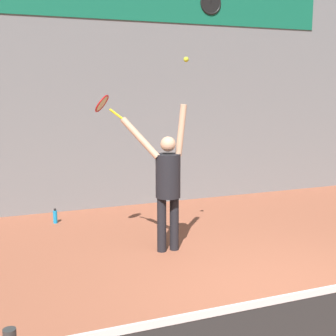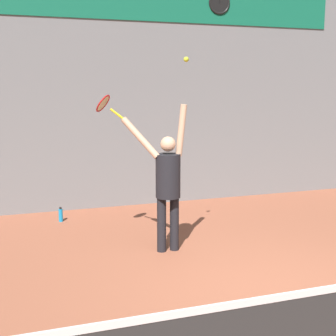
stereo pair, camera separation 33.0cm
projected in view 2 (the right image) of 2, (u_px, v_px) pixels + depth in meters
ground_plane at (286, 300)px, 5.14m from camera, size 18.00×18.00×0.00m
back_wall at (158, 78)px, 9.11m from camera, size 18.00×0.10×5.00m
scoreboard_clock at (219, 3)px, 9.18m from camera, size 0.45×0.04×0.45m
tennis_player at (167, 180)px, 6.54m from camera, size 0.88×0.55×2.09m
tennis_racket at (104, 104)px, 6.55m from camera, size 0.43×0.35×0.35m
tennis_ball at (186, 59)px, 6.26m from camera, size 0.07×0.07×0.07m
water_bottle at (61, 215)px, 8.14m from camera, size 0.07×0.07×0.26m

